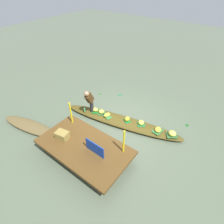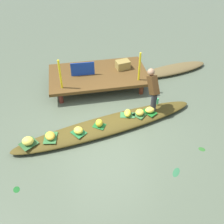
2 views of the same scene
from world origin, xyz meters
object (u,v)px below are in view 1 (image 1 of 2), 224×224
Objects in this scene: vendor_boat at (121,121)px; water_bottle at (85,110)px; banana_bunch_3 at (158,130)px; banana_bunch_6 at (95,110)px; moored_boat at (30,126)px; market_banner at (95,148)px; banana_bunch_1 at (172,133)px; vendor_person at (90,100)px; banana_bunch_2 at (101,112)px; banana_bunch_4 at (141,123)px; banana_bunch_0 at (127,119)px; produce_crate at (62,135)px; banana_bunch_5 at (107,115)px.

water_bottle is at bearing 6.62° from vendor_boat.
banana_bunch_6 is (2.78, 0.52, 0.01)m from banana_bunch_3.
moored_boat is 13.76× the size of water_bottle.
banana_bunch_3 is 2.70m from market_banner.
banana_bunch_1 is 3.77m from water_bottle.
vendor_boat is at bearing -162.89° from vendor_person.
banana_bunch_2 is 1.80m from banana_bunch_4.
banana_bunch_4 is at bearing 7.22° from banana_bunch_1.
banana_bunch_2 is (1.18, 0.25, -0.02)m from banana_bunch_0.
market_banner is at bearing 89.48° from vendor_boat.
banana_bunch_2 is 0.55× the size of produce_crate.
banana_bunch_5 is at bearing -178.34° from banana_bunch_6.
water_bottle is at bearing 14.57° from banana_bunch_1.
banana_bunch_0 is at bearing -168.24° from banana_bunch_2.
moored_boat is 2.26× the size of vendor_person.
banana_bunch_4 is 2.52m from water_bottle.
banana_bunch_4 reaches higher than banana_bunch_6.
banana_bunch_3 is 3.02m from vendor_person.
market_banner reaches higher than produce_crate.
vendor_boat is 23.29× the size of banana_bunch_0.
produce_crate is at bearing 174.02° from moored_boat.
banana_bunch_1 is 0.97× the size of banana_bunch_5.
produce_crate reaches higher than banana_bunch_2.
banana_bunch_2 is (-1.90, -2.34, 0.19)m from moored_boat.
banana_bunch_5 is 0.98m from vendor_person.
banana_bunch_0 is at bearing 16.19° from banana_bunch_4.
vendor_person reaches higher than banana_bunch_4.
banana_bunch_5 is (-2.24, -2.30, 0.19)m from moored_boat.
banana_bunch_2 reaches higher than moored_boat.
banana_bunch_4 is 2.44m from market_banner.
vendor_person is 1.97m from produce_crate.
banana_bunch_4 is at bearing -123.99° from produce_crate.
produce_crate is at bearing 102.49° from vendor_person.
vendor_person reaches higher than banana_bunch_1.
moored_boat is at bearing 7.79° from market_banner.
produce_crate reaches higher than vendor_boat.
market_banner is (-1.04, 1.94, 0.40)m from banana_bunch_5.
banana_bunch_5 is (0.84, 0.28, -0.02)m from banana_bunch_0.
market_banner is at bearing 124.98° from banana_bunch_2.
vendor_person is at bearing 14.00° from banana_bunch_3.
market_banner is (-0.44, 2.13, 0.58)m from vendor_boat.
banana_bunch_0 reaches higher than banana_bunch_5.
produce_crate is at bearing 9.23° from market_banner.
water_bottle is at bearing 27.24° from vendor_person.
vendor_boat is at bearing -170.33° from banana_bunch_6.
banana_bunch_2 reaches higher than banana_bunch_6.
moored_boat is at bearing 36.98° from banana_bunch_4.
water_bottle reaches higher than banana_bunch_2.
banana_bunch_2 is 0.97× the size of banana_bunch_4.
market_banner is (1.63, 2.54, 0.38)m from banana_bunch_1.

